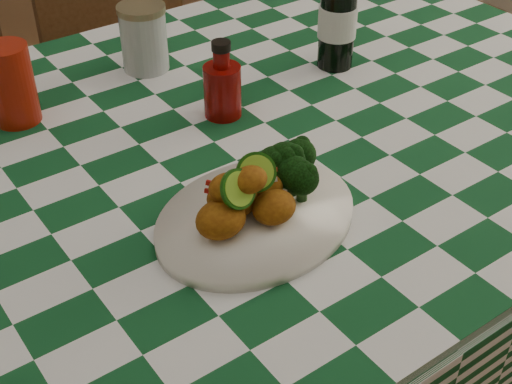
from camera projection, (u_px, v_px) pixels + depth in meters
dining_table at (221, 311)px, 1.39m from camera, size 1.66×1.06×0.79m
plate at (256, 219)px, 0.98m from camera, size 0.34×0.28×0.02m
fried_chicken_pile at (247, 193)px, 0.95m from camera, size 0.13×0.10×0.08m
broccoli_side at (298, 170)px, 1.00m from camera, size 0.09×0.09×0.07m
red_tumbler at (11, 84)px, 1.17m from camera, size 0.09×0.09×0.14m
ketchup_bottle at (222, 79)px, 1.19m from camera, size 0.07×0.07×0.14m
mason_jar at (144, 38)px, 1.33m from camera, size 0.11×0.11×0.13m
beer_bottle at (339, 5)px, 1.30m from camera, size 0.09×0.09×0.24m
wooden_chair_right at (146, 104)px, 1.94m from camera, size 0.44×0.46×0.89m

